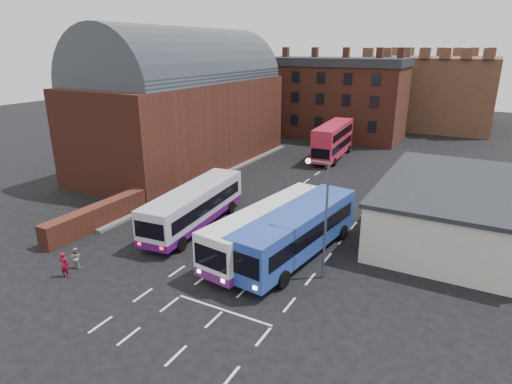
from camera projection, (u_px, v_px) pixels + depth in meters
The scene contains 13 objects.
ground at pixel (185, 266), 28.45m from camera, with size 180.00×180.00×0.00m, color black.
railway_station at pixel (185, 102), 50.43m from camera, with size 12.00×28.00×16.00m.
forecourt_wall at pixel (98, 216), 34.41m from camera, with size 1.20×10.00×1.80m, color #602B1E.
cream_building at pixel (453, 208), 32.65m from camera, with size 10.40×16.40×4.25m.
brick_terrace at pixel (331, 102), 67.64m from camera, with size 22.00×10.00×11.00m, color brown.
castle_keep at pixel (429, 91), 78.72m from camera, with size 22.00×22.00×12.00m, color brown.
bus_white_outbound at pixel (194, 204), 34.10m from camera, with size 3.84×12.06×3.23m.
bus_white_inbound at pixel (270, 226), 29.74m from camera, with size 4.49×12.61×3.36m.
bus_blue at pixel (297, 230), 29.10m from camera, with size 4.39×12.79×3.42m.
bus_red_double at pixel (333, 140), 54.97m from camera, with size 3.39×11.33×4.48m.
street_lamp at pixel (322, 209), 25.68m from camera, with size 1.55×0.34×7.60m.
pedestrian_red at pixel (64, 265), 26.90m from camera, with size 0.61×0.40×1.68m, color maroon.
pedestrian_beige at pixel (76, 258), 28.04m from camera, with size 0.69×0.54×1.42m, color #AB9E8F.
Camera 1 is at (16.23, -20.00, 13.88)m, focal length 30.00 mm.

